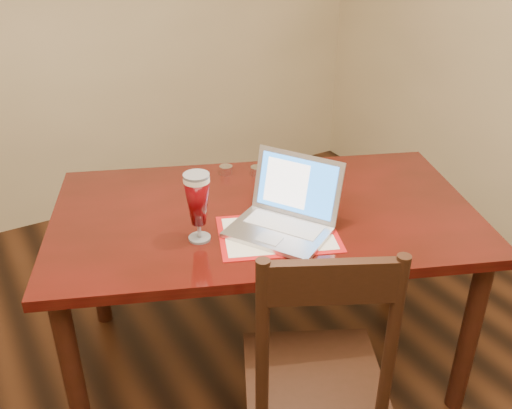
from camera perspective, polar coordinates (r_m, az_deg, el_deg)
dining_table at (r=2.35m, az=0.79°, el=-2.54°), size 1.94×1.53×1.07m
dining_chair at (r=1.99m, az=5.96°, el=-17.01°), size 0.61×0.60×1.09m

